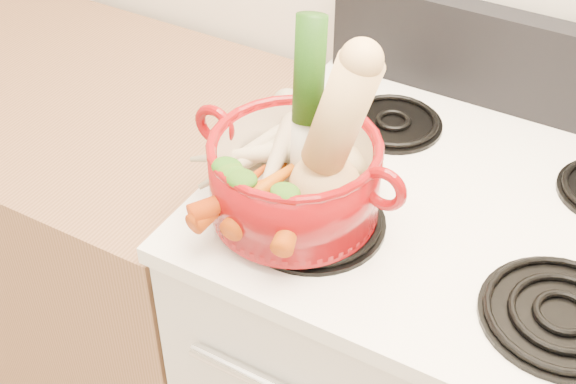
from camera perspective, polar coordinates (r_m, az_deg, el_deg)
The scene contains 23 objects.
cooktop at distance 1.30m, azimuth 12.56°, elevation -1.43°, with size 0.78×0.67×0.03m, color white.
control_backsplash at distance 1.48m, azimuth 17.13°, elevation 8.37°, with size 0.76×0.05×0.18m, color black.
counter_left at distance 2.09m, azimuth -18.08°, elevation -1.77°, with size 1.36×0.65×0.90m, color #8E6243.
burner_front_left at distance 1.22m, azimuth 1.75°, elevation -2.00°, with size 0.22×0.22×0.02m, color black.
burner_front_right at distance 1.14m, azimuth 18.94°, elevation -8.22°, with size 0.22×0.22×0.02m, color black.
burner_back_left at distance 1.43m, azimuth 7.50°, elevation 4.98°, with size 0.17×0.17×0.02m, color black.
dutch_oven at distance 1.18m, azimuth 0.48°, elevation 1.00°, with size 0.25×0.25×0.12m, color maroon.
pot_handle_left at distance 1.22m, azimuth -5.24°, elevation 4.77°, with size 0.07×0.07×0.02m, color maroon.
pot_handle_right at distance 1.10m, azimuth 6.81°, elevation 0.24°, with size 0.07×0.07×0.02m, color maroon.
squash at distance 1.10m, azimuth 2.81°, elevation 3.95°, with size 0.11×0.11×0.27m, color tan, non-canonical shape.
leek at distance 1.14m, azimuth 1.19°, elevation 6.05°, with size 0.04×0.04×0.29m, color beige.
ginger at distance 1.24m, azimuth 4.29°, elevation 2.24°, with size 0.09×0.06×0.05m, color tan.
parsnip_0 at distance 1.23m, azimuth 0.05°, elevation 2.02°, with size 0.04×0.04×0.21m, color #EFE3C2.
parsnip_1 at distance 1.23m, azimuth -2.44°, elevation 2.67°, with size 0.04×0.04×0.20m, color beige.
parsnip_2 at distance 1.25m, azimuth -0.51°, elevation 3.63°, with size 0.05×0.05×0.21m, color beige.
parsnip_3 at distance 1.23m, azimuth -2.94°, elevation 2.81°, with size 0.04×0.04×0.18m, color beige.
parsnip_4 at distance 1.25m, azimuth -0.79°, elevation 4.19°, with size 0.05×0.05×0.24m, color beige.
parsnip_5 at distance 1.20m, azimuth -0.70°, elevation 2.66°, with size 0.04×0.04×0.23m, color beige.
carrot_0 at distance 1.18m, azimuth -1.90°, elevation -0.14°, with size 0.04×0.04×0.18m, color #BB3F09.
carrot_1 at distance 1.17m, azimuth -4.07°, elevation -0.32°, with size 0.03×0.03×0.16m, color #C64409.
carrot_2 at distance 1.13m, azimuth 0.70°, elevation -1.12°, with size 0.03×0.03×0.17m, color #D5510A.
carrot_3 at distance 1.15m, azimuth -3.51°, elevation -0.30°, with size 0.03×0.03×0.15m, color #C33909.
carrot_4 at distance 1.16m, azimuth -1.14°, elevation 0.60°, with size 0.03×0.03×0.16m, color #C05B09.
Camera 1 is at (0.23, 0.44, 1.77)m, focal length 50.00 mm.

